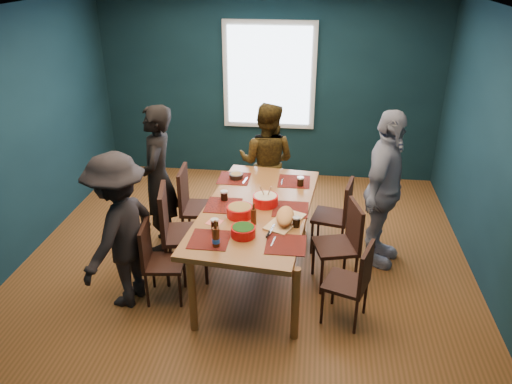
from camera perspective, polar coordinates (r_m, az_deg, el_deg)
room at (r=5.37m, az=-0.85°, el=6.16°), size 5.01×5.01×2.71m
dining_table at (r=5.16m, az=0.07°, el=-2.52°), size 1.25×2.20×0.80m
chair_left_far at (r=5.83m, az=-7.23°, el=-1.05°), size 0.46×0.46×0.96m
chair_left_mid at (r=5.25m, az=-9.15°, el=-3.89°), size 0.56×0.56×1.03m
chair_left_near at (r=5.02m, az=-11.38°, el=-7.22°), size 0.42×0.42×0.83m
chair_right_far at (r=5.75m, az=9.43°, el=-2.17°), size 0.47×0.47×0.88m
chair_right_mid at (r=5.19m, az=10.05°, el=-5.26°), size 0.51×0.51×0.91m
chair_right_near at (r=4.71m, az=11.22°, el=-9.66°), size 0.48×0.48×0.83m
person_far_left at (r=5.73m, az=-11.12°, el=1.41°), size 0.48×0.67×1.72m
person_back at (r=6.32m, az=1.22°, el=3.43°), size 0.84×0.71×1.54m
person_right at (r=5.49m, az=14.39°, el=0.21°), size 0.77×1.12×1.76m
person_near_left at (r=4.90m, az=-15.31°, el=-4.37°), size 0.81×1.13×1.57m
bowl_salad at (r=4.94m, az=-1.88°, el=-2.17°), size 0.26×0.26×0.11m
bowl_dumpling at (r=5.16m, az=1.08°, el=-0.88°), size 0.26×0.26×0.24m
bowl_herbs at (r=4.60m, az=-1.47°, el=-4.48°), size 0.23×0.23×0.10m
cutting_board at (r=4.83m, az=3.33°, el=-2.91°), size 0.41×0.61×0.13m
small_bowl at (r=5.77m, az=-2.28°, el=1.86°), size 0.16×0.16×0.06m
beer_bottle_a at (r=4.44m, az=-4.61°, el=-5.19°), size 0.07×0.07×0.26m
beer_bottle_b at (r=4.79m, az=-0.28°, el=-2.77°), size 0.06×0.06×0.22m
cola_glass_a at (r=4.73m, az=-4.74°, el=-3.63°), size 0.08×0.08×0.11m
cola_glass_b at (r=4.77m, az=4.65°, el=-3.36°), size 0.07×0.07×0.10m
cola_glass_c at (r=5.59m, az=5.10°, el=1.24°), size 0.08×0.08×0.11m
cola_glass_d at (r=5.25m, az=-3.66°, el=-0.37°), size 0.08×0.08×0.11m
napkin_a at (r=5.19m, az=4.21°, el=-1.50°), size 0.14×0.14×0.00m
napkin_b at (r=4.87m, az=-4.76°, el=-3.45°), size 0.17×0.17×0.00m
napkin_c at (r=4.46m, az=3.34°, el=-6.39°), size 0.20×0.20×0.00m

